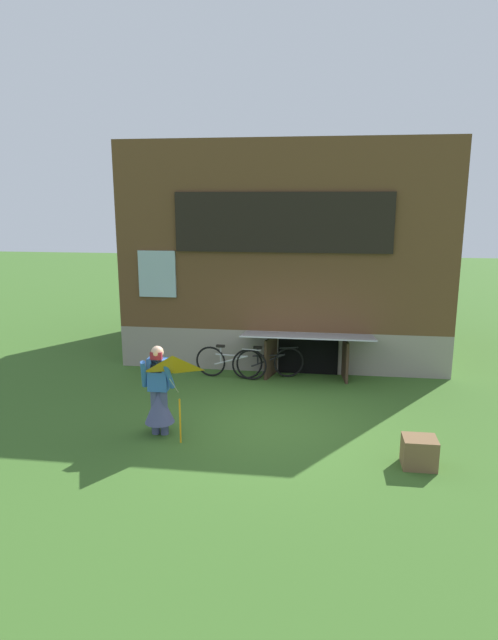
{
  "coord_description": "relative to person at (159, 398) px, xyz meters",
  "views": [
    {
      "loc": [
        0.91,
        -9.29,
        4.06
      ],
      "look_at": [
        -0.48,
        0.91,
        1.73
      ],
      "focal_mm": 30.29,
      "sensor_mm": 36.0,
      "label": 1
    }
  ],
  "objects": [
    {
      "name": "ground_plane",
      "position": [
        1.84,
        0.74,
        -0.68
      ],
      "size": [
        60.0,
        60.0,
        0.0
      ],
      "primitive_type": "plane",
      "color": "#386023"
    },
    {
      "name": "log_house",
      "position": [
        1.84,
        6.4,
        2.01
      ],
      "size": [
        7.85,
        6.46,
        5.37
      ],
      "color": "gray",
      "rests_on": "ground_plane"
    },
    {
      "name": "person",
      "position": [
        0.0,
        0.0,
        0.0
      ],
      "size": [
        0.61,
        0.52,
        1.61
      ],
      "rotation": [
        0.0,
        0.0,
        0.37
      ],
      "color": "#474C75",
      "rests_on": "ground_plane"
    },
    {
      "name": "kite",
      "position": [
        0.41,
        -0.49,
        0.57
      ],
      "size": [
        0.86,
        0.85,
        1.5
      ],
      "color": "orange",
      "rests_on": "ground_plane"
    },
    {
      "name": "bicycle_black",
      "position": [
        1.58,
        3.28,
        -0.3
      ],
      "size": [
        1.63,
        0.48,
        0.76
      ],
      "rotation": [
        0.0,
        0.0,
        0.26
      ],
      "color": "black",
      "rests_on": "ground_plane"
    },
    {
      "name": "bicycle_silver",
      "position": [
        0.73,
        3.16,
        -0.3
      ],
      "size": [
        1.69,
        0.26,
        0.77
      ],
      "rotation": [
        0.0,
        0.0,
        -0.13
      ],
      "color": "black",
      "rests_on": "ground_plane"
    },
    {
      "name": "wooden_crate",
      "position": [
        4.32,
        -0.61,
        -0.44
      ],
      "size": [
        0.51,
        0.44,
        0.47
      ],
      "primitive_type": "cube",
      "color": "brown",
      "rests_on": "ground_plane"
    }
  ]
}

